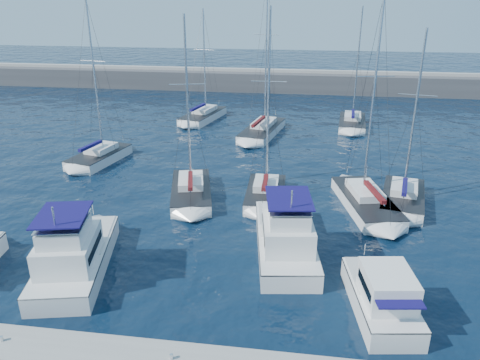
# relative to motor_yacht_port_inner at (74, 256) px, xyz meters

# --- Properties ---
(ground) EXTENTS (220.00, 220.00, 0.00)m
(ground) POSITION_rel_motor_yacht_port_inner_xyz_m (7.71, 4.41, -1.13)
(ground) COLOR black
(ground) RESTS_ON ground
(breakwater) EXTENTS (160.00, 6.00, 4.45)m
(breakwater) POSITION_rel_motor_yacht_port_inner_xyz_m (7.71, 56.41, -0.08)
(breakwater) COLOR #424244
(breakwater) RESTS_ON ground
(dock_cleat_near_port) EXTENTS (0.16, 0.16, 0.25)m
(dock_cleat_near_port) POSITION_rel_motor_yacht_port_inner_xyz_m (-0.29, -6.59, -0.41)
(dock_cleat_near_port) COLOR silver
(dock_cleat_near_port) RESTS_ON dock
(dock_cleat_centre) EXTENTS (0.16, 0.16, 0.25)m
(dock_cleat_centre) POSITION_rel_motor_yacht_port_inner_xyz_m (7.71, -6.59, -0.41)
(dock_cleat_centre) COLOR silver
(dock_cleat_centre) RESTS_ON dock
(motor_yacht_port_inner) EXTENTS (5.39, 9.61, 4.69)m
(motor_yacht_port_inner) POSITION_rel_motor_yacht_port_inner_xyz_m (0.00, 0.00, 0.00)
(motor_yacht_port_inner) COLOR silver
(motor_yacht_port_inner) RESTS_ON ground
(motor_yacht_stbd_inner) EXTENTS (4.75, 9.92, 4.69)m
(motor_yacht_stbd_inner) POSITION_rel_motor_yacht_port_inner_xyz_m (12.12, 3.97, -0.00)
(motor_yacht_stbd_inner) COLOR silver
(motor_yacht_stbd_inner) RESTS_ON ground
(motor_yacht_stbd_outer) EXTENTS (3.64, 6.77, 3.20)m
(motor_yacht_stbd_outer) POSITION_rel_motor_yacht_port_inner_xyz_m (17.30, -1.30, -0.19)
(motor_yacht_stbd_outer) COLOR white
(motor_yacht_stbd_outer) RESTS_ON ground
(sailboat_mid_a) EXTENTS (4.50, 7.39, 15.26)m
(sailboat_mid_a) POSITION_rel_motor_yacht_port_inner_xyz_m (-6.66, 18.63, -0.59)
(sailboat_mid_a) COLOR silver
(sailboat_mid_a) RESTS_ON ground
(sailboat_mid_b) EXTENTS (4.75, 8.16, 14.32)m
(sailboat_mid_b) POSITION_rel_motor_yacht_port_inner_xyz_m (4.16, 11.63, -0.61)
(sailboat_mid_b) COLOR white
(sailboat_mid_b) RESTS_ON ground
(sailboat_mid_c) EXTENTS (3.09, 6.51, 14.87)m
(sailboat_mid_c) POSITION_rel_motor_yacht_port_inner_xyz_m (10.15, 11.93, -0.58)
(sailboat_mid_c) COLOR silver
(sailboat_mid_c) RESTS_ON ground
(sailboat_mid_d) EXTENTS (4.98, 8.94, 15.84)m
(sailboat_mid_d) POSITION_rel_motor_yacht_port_inner_xyz_m (17.87, 11.55, -0.60)
(sailboat_mid_d) COLOR white
(sailboat_mid_d) RESTS_ON ground
(sailboat_mid_e) EXTENTS (4.43, 7.51, 13.46)m
(sailboat_mid_e) POSITION_rel_motor_yacht_port_inner_xyz_m (20.78, 12.62, -0.62)
(sailboat_mid_e) COLOR silver
(sailboat_mid_e) RESTS_ON ground
(sailboat_back_a) EXTENTS (4.97, 8.90, 13.87)m
(sailboat_back_a) POSITION_rel_motor_yacht_port_inner_xyz_m (-0.08, 35.68, -0.62)
(sailboat_back_a) COLOR silver
(sailboat_back_a) RESTS_ON ground
(sailboat_back_b) EXTENTS (4.95, 9.95, 17.78)m
(sailboat_back_b) POSITION_rel_motor_yacht_port_inner_xyz_m (8.12, 30.09, -0.59)
(sailboat_back_b) COLOR white
(sailboat_back_b) RESTS_ON ground
(sailboat_back_c) EXTENTS (3.70, 7.85, 14.25)m
(sailboat_back_c) POSITION_rel_motor_yacht_port_inner_xyz_m (18.66, 34.90, -0.61)
(sailboat_back_c) COLOR silver
(sailboat_back_c) RESTS_ON ground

